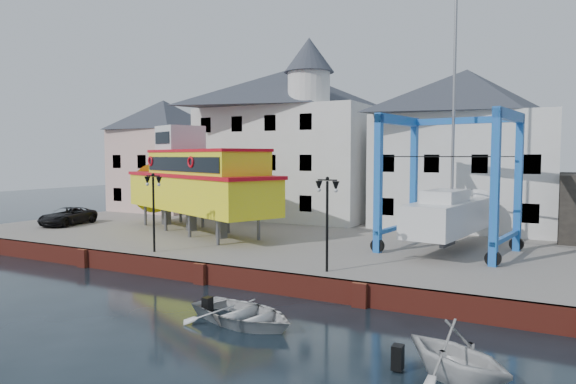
% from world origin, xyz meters
% --- Properties ---
extents(ground, '(140.00, 140.00, 0.00)m').
position_xyz_m(ground, '(0.00, 0.00, 0.00)').
color(ground, black).
rests_on(ground, ground).
extents(hardstanding, '(44.00, 22.00, 1.00)m').
position_xyz_m(hardstanding, '(0.00, 11.00, 0.50)').
color(hardstanding, slate).
rests_on(hardstanding, ground).
extents(quay_wall, '(44.00, 0.47, 1.00)m').
position_xyz_m(quay_wall, '(-0.00, 0.10, 0.50)').
color(quay_wall, maroon).
rests_on(quay_wall, ground).
extents(building_pink, '(8.00, 7.00, 10.30)m').
position_xyz_m(building_pink, '(-18.00, 18.00, 6.15)').
color(building_pink, beige).
rests_on(building_pink, hardstanding).
extents(building_white_main, '(14.00, 8.30, 14.00)m').
position_xyz_m(building_white_main, '(-4.87, 18.39, 7.34)').
color(building_white_main, silver).
rests_on(building_white_main, hardstanding).
extents(building_white_right, '(12.00, 8.00, 11.20)m').
position_xyz_m(building_white_right, '(9.00, 19.00, 6.60)').
color(building_white_right, silver).
rests_on(building_white_right, hardstanding).
extents(lamp_post_left, '(1.12, 0.32, 4.20)m').
position_xyz_m(lamp_post_left, '(-4.00, 1.20, 4.17)').
color(lamp_post_left, black).
rests_on(lamp_post_left, hardstanding).
extents(lamp_post_right, '(1.12, 0.32, 4.20)m').
position_xyz_m(lamp_post_right, '(6.00, 1.20, 4.17)').
color(lamp_post_right, black).
rests_on(lamp_post_right, hardstanding).
extents(tour_boat, '(16.62, 10.37, 7.18)m').
position_xyz_m(tour_boat, '(-7.14, 8.31, 4.38)').
color(tour_boat, '#59595E').
rests_on(tour_boat, hardstanding).
extents(travel_lift, '(7.24, 9.58, 14.11)m').
position_xyz_m(travel_lift, '(9.94, 9.39, 3.35)').
color(travel_lift, '#106BAF').
rests_on(travel_lift, hardstanding).
extents(van, '(3.00, 4.97, 1.29)m').
position_xyz_m(van, '(-17.19, 6.41, 1.65)').
color(van, black).
rests_on(van, hardstanding).
extents(motorboat_b, '(5.06, 4.10, 0.93)m').
position_xyz_m(motorboat_b, '(4.90, -3.92, 0.00)').
color(motorboat_b, silver).
rests_on(motorboat_b, ground).
extents(motorboat_c, '(4.42, 4.27, 1.79)m').
position_xyz_m(motorboat_c, '(12.66, -5.41, 0.00)').
color(motorboat_c, silver).
rests_on(motorboat_c, ground).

